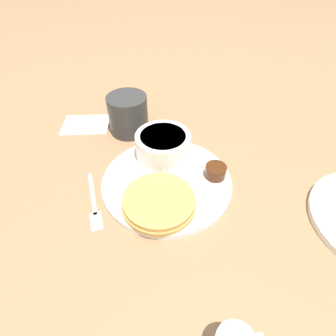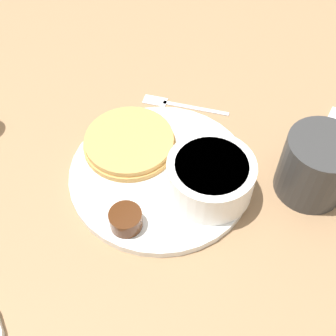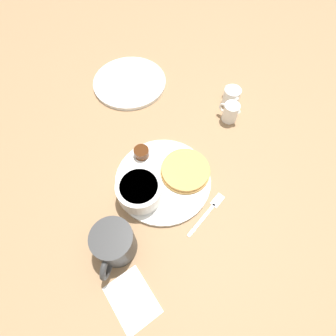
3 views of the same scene
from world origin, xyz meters
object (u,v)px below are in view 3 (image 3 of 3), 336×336
at_px(plate, 163,180).
at_px(fork, 210,210).
at_px(coffee_mug, 114,244).
at_px(creamer_pitcher_far, 231,97).
at_px(bowl, 140,190).
at_px(creamer_pitcher_near, 230,112).

height_order(plate, fork, plate).
relative_size(coffee_mug, creamer_pitcher_far, 1.56).
bearing_deg(bowl, plate, -71.16).
height_order(bowl, coffee_mug, coffee_mug).
distance_m(plate, creamer_pitcher_near, 0.29).
bearing_deg(coffee_mug, fork, -86.55).
relative_size(plate, creamer_pitcher_near, 4.12).
relative_size(bowl, creamer_pitcher_near, 1.86).
relative_size(coffee_mug, fork, 0.92).
height_order(creamer_pitcher_far, fork, creamer_pitcher_far).
distance_m(coffee_mug, creamer_pitcher_near, 0.50).
relative_size(plate, bowl, 2.22).
relative_size(plate, creamer_pitcher_far, 3.34).
bearing_deg(plate, creamer_pitcher_near, -62.53).
distance_m(plate, creamer_pitcher_far, 0.35).
distance_m(bowl, creamer_pitcher_far, 0.42).
distance_m(creamer_pitcher_near, fork, 0.31).
distance_m(bowl, creamer_pitcher_near, 0.37).
distance_m(coffee_mug, creamer_pitcher_far, 0.56).
bearing_deg(fork, creamer_pitcher_near, -34.75).
distance_m(bowl, coffee_mug, 0.14).
xyz_separation_m(bowl, fork, (-0.09, -0.15, -0.04)).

